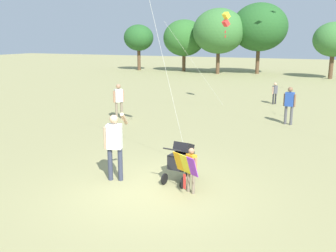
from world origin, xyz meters
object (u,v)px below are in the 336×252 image
Objects in this scene: stroller at (182,158)px; person_sitting_far at (119,99)px; person_red_shirt at (289,103)px; person_adult_flyer at (115,141)px; kite_orange_delta at (226,20)px; person_couple_left at (275,92)px; child_with_butterfly_kite at (190,166)px.

person_sitting_far reaches higher than stroller.
person_sitting_far is at bearing -165.06° from person_red_shirt.
kite_orange_delta is at bearing 92.08° from person_adult_flyer.
person_couple_left is at bearing 104.69° from person_red_shirt.
person_sitting_far is 8.84m from person_couple_left.
person_red_shirt is 1.01× the size of person_sitting_far.
person_sitting_far reaches higher than person_couple_left.
person_red_shirt is at bearing -42.07° from kite_orange_delta.
person_sitting_far is at bearing -122.23° from kite_orange_delta.
person_adult_flyer is 12.18m from kite_orange_delta.
person_sitting_far is 1.33× the size of person_couple_left.
child_with_butterfly_kite is 2.06m from person_adult_flyer.
child_with_butterfly_kite is 0.93× the size of person_couple_left.
child_with_butterfly_kite is 8.43m from person_red_shirt.
child_with_butterfly_kite is 0.70× the size of person_sitting_far.
kite_orange_delta is 3.06× the size of person_red_shirt.
person_couple_left is at bearing 49.11° from person_sitting_far.
child_with_butterfly_kite is at bearing -53.52° from stroller.
kite_orange_delta reaches higher than person_sitting_far.
person_adult_flyer is at bearing -158.95° from stroller.
child_with_butterfly_kite is 0.77m from stroller.
child_with_butterfly_kite is at bearing -90.12° from person_couple_left.
person_sitting_far is (-5.30, 5.83, 0.31)m from stroller.
person_red_shirt is (3.73, -3.37, -3.49)m from kite_orange_delta.
stroller is 0.71× the size of person_sitting_far.
person_sitting_far is (-5.76, 6.45, 0.26)m from child_with_butterfly_kite.
kite_orange_delta is 4.11× the size of person_couple_left.
kite_orange_delta reaches higher than person_couple_left.
person_red_shirt is 4.97m from person_couple_left.
stroller is at bearing -47.73° from person_sitting_far.
person_sitting_far is (-3.31, -5.25, -3.50)m from kite_orange_delta.
person_adult_flyer reaches higher than stroller.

